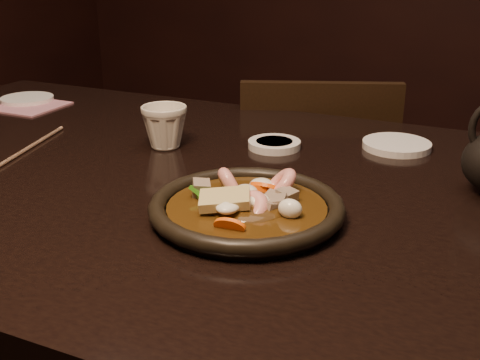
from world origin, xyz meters
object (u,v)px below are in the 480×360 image
at_px(chair, 312,213).
at_px(plate, 247,209).
at_px(table, 202,219).
at_px(tea_cup, 165,125).

relative_size(chair, plate, 3.04).
bearing_deg(table, plate, -40.96).
bearing_deg(chair, tea_cup, 52.71).
height_order(chair, tea_cup, tea_cup).
bearing_deg(tea_cup, plate, -39.78).
height_order(table, chair, chair).
xyz_separation_m(table, tea_cup, (-0.13, 0.10, 0.12)).
distance_m(plate, tea_cup, 0.34).
bearing_deg(chair, table, 67.78).
bearing_deg(plate, tea_cup, 140.22).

